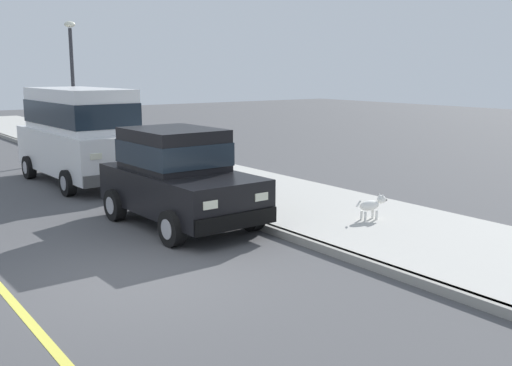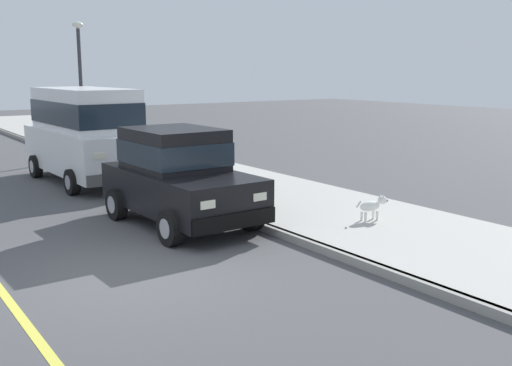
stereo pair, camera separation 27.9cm
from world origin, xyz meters
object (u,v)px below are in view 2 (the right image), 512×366
Objects in this scene: car_white_van at (86,131)px; fire_hydrant at (238,190)px; car_black_hatchback at (178,175)px; street_lamp at (80,73)px; dog_white at (373,205)px.

car_white_van reaches higher than fire_hydrant.
street_lamp is at bearing 81.66° from car_black_hatchback.
dog_white is at bearing -38.47° from car_black_hatchback.
street_lamp is at bearing 97.26° from dog_white.
fire_hydrant is (1.46, -5.25, -0.92)m from car_white_van.
car_white_van is at bearing -107.80° from street_lamp.
street_lamp is (1.36, 4.23, 1.51)m from car_white_van.
car_white_van is 6.57× the size of dog_white.
car_black_hatchback is 5.30× the size of fire_hydrant.
car_black_hatchback is at bearing -90.66° from car_white_van.
car_black_hatchback reaches higher than fire_hydrant.
street_lamp is at bearing 72.20° from car_white_van.
dog_white is (2.96, -2.35, -0.55)m from car_black_hatchback.
car_black_hatchback is 1.62m from fire_hydrant.
street_lamp is (1.42, 9.69, 1.93)m from car_black_hatchback.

